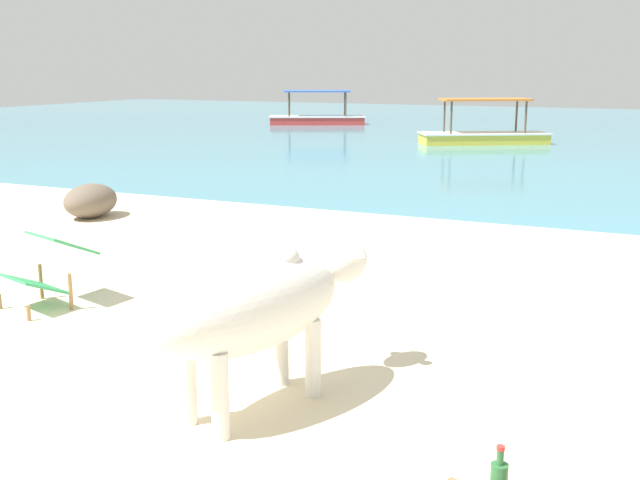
{
  "coord_description": "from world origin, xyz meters",
  "views": [
    {
      "loc": [
        3.28,
        -3.61,
        2.2
      ],
      "look_at": [
        0.3,
        3.0,
        0.55
      ],
      "focal_mm": 42.95,
      "sensor_mm": 36.0,
      "label": 1
    }
  ],
  "objects_px": {
    "cow": "(258,305)",
    "deck_chair_far": "(48,265)",
    "boat_red": "(317,117)",
    "boat_yellow": "(484,134)"
  },
  "relations": [
    {
      "from": "deck_chair_far",
      "to": "boat_red",
      "type": "relative_size",
      "value": 0.23
    },
    {
      "from": "boat_red",
      "to": "deck_chair_far",
      "type": "bearing_deg",
      "value": 83.36
    },
    {
      "from": "cow",
      "to": "deck_chair_far",
      "type": "xyz_separation_m",
      "value": [
        -2.79,
        1.11,
        -0.31
      ]
    },
    {
      "from": "cow",
      "to": "boat_yellow",
      "type": "xyz_separation_m",
      "value": [
        -2.56,
        18.15,
        -0.44
      ]
    },
    {
      "from": "deck_chair_far",
      "to": "boat_red",
      "type": "xyz_separation_m",
      "value": [
        -7.31,
        21.99,
        -0.13
      ]
    },
    {
      "from": "boat_red",
      "to": "cow",
      "type": "bearing_deg",
      "value": 88.6
    },
    {
      "from": "cow",
      "to": "boat_yellow",
      "type": "height_order",
      "value": "boat_yellow"
    },
    {
      "from": "boat_red",
      "to": "boat_yellow",
      "type": "relative_size",
      "value": 1.01
    },
    {
      "from": "boat_red",
      "to": "boat_yellow",
      "type": "distance_m",
      "value": 9.02
    },
    {
      "from": "boat_yellow",
      "to": "boat_red",
      "type": "bearing_deg",
      "value": 117.18
    }
  ]
}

